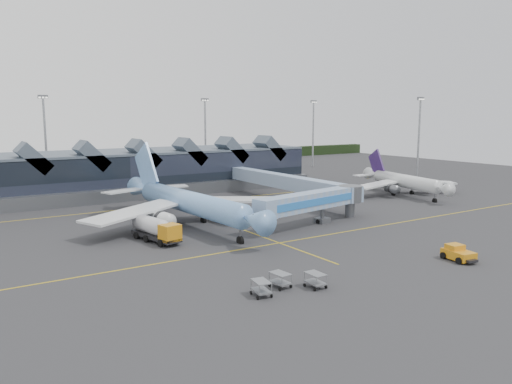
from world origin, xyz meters
TOP-DOWN VIEW (x-y plane):
  - ground at (0.00, 0.00)m, footprint 260.00×260.00m
  - taxi_stripes at (0.00, 10.00)m, footprint 120.00×60.00m
  - tree_line_far at (0.00, 110.00)m, footprint 260.00×4.00m
  - terminal at (-5.07, 47.35)m, footprint 90.00×22.25m
  - light_masts at (21.00, 62.80)m, footprint 132.40×42.56m
  - main_airliner at (-5.69, 9.54)m, footprint 34.99×40.34m
  - regional_jet at (47.67, 11.64)m, footprint 25.55×28.32m
  - jet_bridge at (12.50, -1.42)m, footprint 23.78×7.43m
  - fuel_truck at (-13.98, 2.44)m, footprint 4.23×9.94m
  - pushback_tug at (13.40, -26.53)m, footprint 3.16×4.46m
  - baggage_carts at (-10.40, -23.63)m, footprint 7.62×4.26m

SIDE VIEW (x-z plane):
  - ground at x=0.00m, z-range 0.00..0.00m
  - taxi_stripes at x=0.00m, z-range 0.00..0.01m
  - pushback_tug at x=13.40m, z-range -0.09..1.76m
  - baggage_carts at x=-10.40m, z-range 0.09..1.62m
  - fuel_truck at x=-13.98m, z-range 0.20..3.51m
  - tree_line_far at x=0.00m, z-range 0.00..4.00m
  - regional_jet at x=47.67m, z-range -1.79..7.99m
  - main_airliner at x=-5.69m, z-range -2.67..10.28m
  - jet_bridge at x=12.50m, z-range 1.09..6.62m
  - terminal at x=-5.07m, z-range -1.38..11.14m
  - light_masts at x=21.00m, z-range 1.26..23.71m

